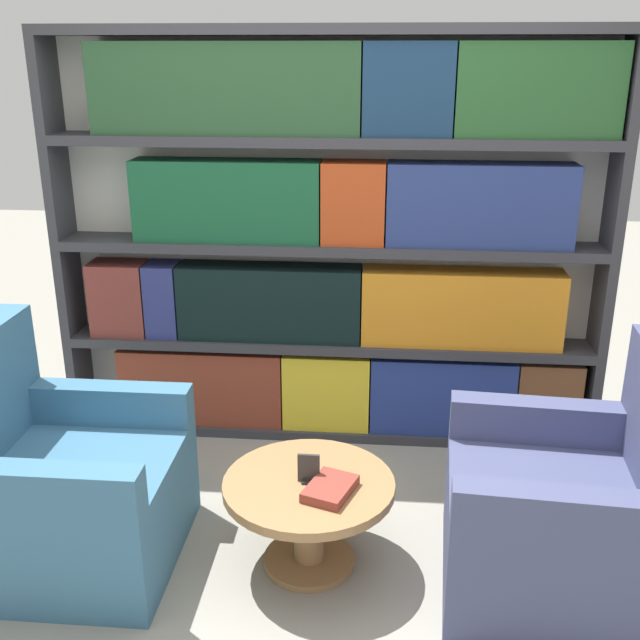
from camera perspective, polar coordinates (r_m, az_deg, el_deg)
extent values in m
plane|color=gray|center=(3.24, -1.19, -18.67)|extent=(14.00, 14.00, 0.00)
cube|color=silver|center=(4.00, 0.81, 6.13)|extent=(2.85, 0.05, 2.13)
cube|color=#333338|center=(4.22, -18.78, 5.80)|extent=(0.05, 0.30, 2.13)
cube|color=#333338|center=(4.02, 21.08, 4.88)|extent=(0.05, 0.30, 2.13)
cube|color=#333338|center=(4.25, 0.61, -8.04)|extent=(2.75, 0.30, 0.05)
cube|color=#333338|center=(4.04, 0.64, -1.66)|extent=(2.75, 0.30, 0.05)
cube|color=#333338|center=(3.88, 0.67, 5.69)|extent=(2.75, 0.30, 0.05)
cube|color=#333338|center=(3.78, 0.70, 13.54)|extent=(2.75, 0.30, 0.05)
cube|color=#333338|center=(3.76, 0.74, 21.26)|extent=(2.75, 0.30, 0.05)
cube|color=brown|center=(4.23, -8.93, -4.85)|extent=(0.90, 0.20, 0.43)
cube|color=yellow|center=(4.13, 0.51, -5.26)|extent=(0.47, 0.20, 0.43)
cube|color=navy|center=(4.13, 9.25, -5.52)|extent=(0.77, 0.20, 0.43)
cube|color=brown|center=(4.21, 16.86, -5.64)|extent=(0.33, 0.20, 0.43)
cube|color=brown|center=(4.18, -14.98, 1.63)|extent=(0.30, 0.20, 0.40)
cube|color=navy|center=(4.10, -11.81, 1.56)|extent=(0.17, 0.20, 0.40)
cube|color=black|center=(3.98, -3.84, 1.36)|extent=(0.97, 0.20, 0.40)
cube|color=orange|center=(3.95, 10.72, 0.93)|extent=(1.03, 0.20, 0.40)
cube|color=#175130|center=(3.88, -7.08, 9.02)|extent=(0.95, 0.20, 0.41)
cube|color=#B5401A|center=(3.80, 2.57, 8.92)|extent=(0.32, 0.20, 0.41)
cube|color=navy|center=(3.82, 12.07, 8.57)|extent=(0.92, 0.20, 0.41)
cube|color=#254829|center=(3.81, -7.23, 17.08)|extent=(1.32, 0.20, 0.43)
cube|color=#17314D|center=(3.73, 6.72, 17.05)|extent=(0.43, 0.20, 0.43)
cube|color=#245027|center=(3.79, 16.25, 16.47)|extent=(0.76, 0.20, 0.43)
cube|color=#386684|center=(3.35, -18.16, -13.49)|extent=(0.84, 0.81, 0.46)
cube|color=#386684|center=(2.90, -20.14, -12.03)|extent=(0.70, 0.12, 0.18)
cube|color=#386684|center=(3.45, -15.49, -6.16)|extent=(0.70, 0.12, 0.18)
cube|color=#42476B|center=(3.19, 17.41, -15.28)|extent=(0.90, 0.87, 0.46)
cube|color=#42476B|center=(3.31, 16.01, -7.35)|extent=(0.71, 0.17, 0.18)
cube|color=#42476B|center=(2.72, 17.54, -13.94)|extent=(0.71, 0.17, 0.18)
cylinder|color=olive|center=(3.18, -0.84, -15.49)|extent=(0.12, 0.12, 0.35)
cylinder|color=olive|center=(3.28, -0.83, -17.79)|extent=(0.38, 0.38, 0.03)
cylinder|color=olive|center=(3.07, -0.86, -12.50)|extent=(0.69, 0.69, 0.04)
cube|color=black|center=(3.06, -0.86, -12.10)|extent=(0.05, 0.06, 0.01)
cube|color=#2D2D2D|center=(3.03, -0.87, -11.21)|extent=(0.09, 0.01, 0.12)
cube|color=brown|center=(2.98, 0.78, -12.73)|extent=(0.22, 0.26, 0.04)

